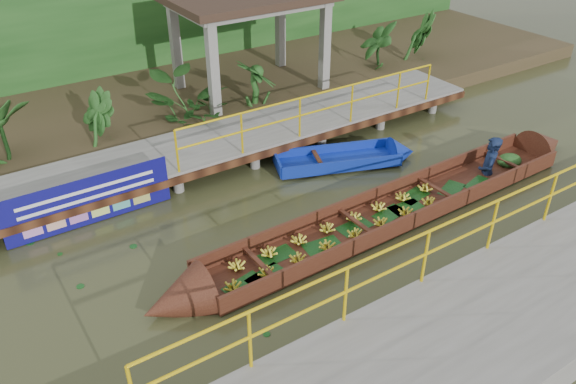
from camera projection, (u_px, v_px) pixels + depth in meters
ground at (280, 236)px, 11.28m from camera, size 80.00×80.00×0.00m
land_strip at (143, 103)px, 16.49m from camera, size 30.00×8.00×0.45m
far_dock at (204, 148)px, 13.47m from camera, size 16.00×2.06×1.66m
near_dock at (481, 335)px, 8.60m from camera, size 18.00×2.40×1.73m
pavilion at (249, 7)px, 15.66m from camera, size 4.40×3.00×3.00m
foliage_backdrop at (106, 22)px, 17.32m from camera, size 30.00×0.80×4.00m
vendor_boat at (408, 201)px, 11.92m from camera, size 11.35×1.37×2.32m
moored_blue_boat at (370, 157)px, 13.81m from camera, size 3.58×2.03×0.83m
blue_banner at (89, 201)px, 11.36m from camera, size 3.38×0.04×1.06m
tropical_plants at (246, 83)px, 15.53m from camera, size 13.97×0.97×1.22m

